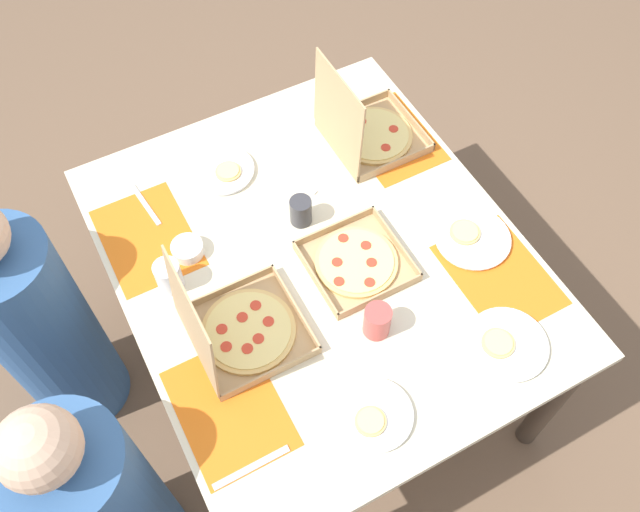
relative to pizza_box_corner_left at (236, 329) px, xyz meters
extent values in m
plane|color=brown|center=(0.13, -0.33, -0.80)|extent=(6.00, 6.00, 0.00)
cylinder|color=#3F3328|center=(-0.50, -0.86, -0.44)|extent=(0.07, 0.07, 0.72)
cylinder|color=#3F3328|center=(0.76, -0.86, -0.44)|extent=(0.07, 0.07, 0.72)
cylinder|color=#3F3328|center=(0.76, 0.20, -0.44)|extent=(0.07, 0.07, 0.72)
cube|color=beige|center=(0.13, -0.33, -0.07)|extent=(1.38, 1.17, 0.03)
cube|color=orange|center=(-0.18, -0.77, -0.05)|extent=(0.36, 0.26, 0.00)
cube|color=orange|center=(0.44, -0.77, -0.05)|extent=(0.36, 0.26, 0.00)
cube|color=orange|center=(-0.18, 0.11, -0.05)|extent=(0.36, 0.26, 0.00)
cube|color=orange|center=(0.44, 0.11, -0.05)|extent=(0.36, 0.26, 0.00)
cube|color=tan|center=(0.00, -0.03, -0.05)|extent=(0.30, 0.30, 0.01)
cube|color=tan|center=(-0.15, -0.03, -0.03)|extent=(0.01, 0.30, 0.03)
cube|color=tan|center=(0.15, -0.03, -0.03)|extent=(0.01, 0.30, 0.03)
cube|color=tan|center=(0.00, -0.18, -0.03)|extent=(0.30, 0.01, 0.03)
cube|color=tan|center=(0.00, 0.12, -0.03)|extent=(0.30, 0.01, 0.03)
cylinder|color=#E0B76B|center=(0.00, -0.03, -0.04)|extent=(0.27, 0.27, 0.01)
cylinder|color=#EFD67F|center=(0.00, -0.03, -0.03)|extent=(0.24, 0.24, 0.00)
cylinder|color=red|center=(0.04, -0.03, -0.03)|extent=(0.03, 0.03, 0.00)
cylinder|color=red|center=(0.03, 0.03, -0.03)|extent=(0.03, 0.03, 0.00)
cylinder|color=red|center=(-0.02, 0.04, -0.03)|extent=(0.03, 0.03, 0.00)
cylinder|color=red|center=(-0.05, -0.01, -0.03)|extent=(0.03, 0.03, 0.00)
cylinder|color=red|center=(-0.04, -0.04, -0.03)|extent=(0.03, 0.03, 0.00)
cylinder|color=red|center=(-0.01, -0.09, -0.03)|extent=(0.03, 0.03, 0.00)
cylinder|color=red|center=(0.06, -0.08, -0.03)|extent=(0.03, 0.03, 0.00)
cube|color=tan|center=(0.00, 0.11, 0.14)|extent=(0.30, 0.03, 0.30)
cube|color=tan|center=(0.47, -0.72, -0.05)|extent=(0.30, 0.30, 0.01)
cube|color=tan|center=(0.32, -0.72, -0.03)|extent=(0.01, 0.30, 0.03)
cube|color=tan|center=(0.61, -0.72, -0.03)|extent=(0.01, 0.30, 0.03)
cube|color=tan|center=(0.47, -0.86, -0.03)|extent=(0.30, 0.01, 0.03)
cube|color=tan|center=(0.47, -0.57, -0.03)|extent=(0.30, 0.01, 0.03)
cylinder|color=#E0B76B|center=(0.47, -0.72, -0.04)|extent=(0.26, 0.26, 0.01)
cylinder|color=#EFD67F|center=(0.47, -0.72, -0.03)|extent=(0.23, 0.23, 0.00)
cylinder|color=red|center=(0.54, -0.71, -0.03)|extent=(0.03, 0.03, 0.00)
cylinder|color=red|center=(0.47, -0.65, -0.03)|extent=(0.03, 0.03, 0.00)
cylinder|color=red|center=(0.39, -0.72, -0.03)|extent=(0.03, 0.03, 0.00)
cylinder|color=red|center=(0.45, -0.79, -0.03)|extent=(0.03, 0.03, 0.00)
cube|color=tan|center=(0.47, -0.57, 0.13)|extent=(0.30, 0.01, 0.30)
cube|color=tan|center=(0.06, -0.41, -0.05)|extent=(0.28, 0.28, 0.01)
cube|color=tan|center=(-0.08, -0.41, -0.03)|extent=(0.01, 0.28, 0.03)
cube|color=tan|center=(0.19, -0.41, -0.03)|extent=(0.01, 0.28, 0.03)
cube|color=tan|center=(0.06, -0.55, -0.03)|extent=(0.28, 0.01, 0.03)
cube|color=tan|center=(0.06, -0.27, -0.03)|extent=(0.28, 0.01, 0.03)
cylinder|color=#E0B76B|center=(0.06, -0.41, -0.04)|extent=(0.25, 0.25, 0.01)
cylinder|color=#EFD67F|center=(0.06, -0.41, -0.03)|extent=(0.22, 0.22, 0.00)
cylinder|color=red|center=(0.14, -0.42, -0.03)|extent=(0.03, 0.03, 0.00)
cylinder|color=red|center=(0.08, -0.36, -0.03)|extent=(0.03, 0.03, 0.00)
cylinder|color=red|center=(0.02, -0.33, -0.03)|extent=(0.03, 0.03, 0.00)
cylinder|color=red|center=(-0.03, -0.41, -0.03)|extent=(0.03, 0.03, 0.00)
cylinder|color=red|center=(0.03, -0.45, -0.03)|extent=(0.03, 0.03, 0.00)
cylinder|color=red|center=(0.09, -0.46, -0.03)|extent=(0.03, 0.03, 0.00)
cylinder|color=white|center=(-0.38, -0.65, -0.05)|extent=(0.22, 0.22, 0.01)
cylinder|color=white|center=(-0.38, -0.65, -0.04)|extent=(0.23, 0.23, 0.01)
cylinder|color=#E0B76B|center=(-0.36, -0.62, -0.03)|extent=(0.09, 0.09, 0.01)
cylinder|color=#EFD67F|center=(-0.36, -0.62, -0.03)|extent=(0.08, 0.08, 0.00)
cylinder|color=white|center=(0.57, -0.20, -0.05)|extent=(0.20, 0.20, 0.01)
cylinder|color=white|center=(0.57, -0.20, -0.04)|extent=(0.21, 0.21, 0.01)
cylinder|color=#E0B76B|center=(0.55, -0.22, -0.03)|extent=(0.08, 0.08, 0.01)
cylinder|color=#EFD67F|center=(0.55, -0.22, -0.03)|extent=(0.07, 0.07, 0.00)
cylinder|color=white|center=(-0.38, -0.22, -0.05)|extent=(0.20, 0.20, 0.01)
cylinder|color=white|center=(-0.38, -0.22, -0.04)|extent=(0.20, 0.20, 0.01)
cylinder|color=#E0B76B|center=(-0.39, -0.20, -0.03)|extent=(0.08, 0.08, 0.01)
cylinder|color=#EFD67F|center=(-0.39, -0.20, -0.03)|extent=(0.07, 0.07, 0.00)
cylinder|color=white|center=(-0.04, -0.77, -0.05)|extent=(0.22, 0.22, 0.01)
cylinder|color=white|center=(-0.04, -0.77, -0.04)|extent=(0.23, 0.23, 0.01)
cylinder|color=#E0B76B|center=(-0.01, -0.76, -0.03)|extent=(0.09, 0.09, 0.01)
cylinder|color=#EFD67F|center=(-0.01, -0.76, -0.03)|extent=(0.08, 0.08, 0.00)
cylinder|color=silver|center=(0.25, 0.10, 0.00)|extent=(0.08, 0.08, 0.10)
cylinder|color=#BF4742|center=(-0.16, -0.35, 0.00)|extent=(0.08, 0.08, 0.10)
cylinder|color=#333338|center=(0.28, -0.34, 0.00)|extent=(0.07, 0.07, 0.09)
cylinder|color=white|center=(0.33, 0.02, -0.03)|extent=(0.10, 0.10, 0.04)
cube|color=#B7B7BC|center=(0.45, -0.39, -0.05)|extent=(0.20, 0.10, 0.00)
cube|color=#B7B7BC|center=(-0.35, 0.12, -0.05)|extent=(0.02, 0.21, 0.00)
cube|color=#B7B7BC|center=(0.56, 0.07, -0.05)|extent=(0.19, 0.04, 0.00)
cylinder|color=#33598C|center=(-0.18, 0.52, -0.33)|extent=(0.32, 0.32, 0.94)
sphere|color=#D1A889|center=(-0.18, 0.52, 0.24)|extent=(0.19, 0.19, 0.19)
cylinder|color=#33598C|center=(0.44, 0.52, -0.33)|extent=(0.32, 0.32, 0.95)
camera|label=1|loc=(-0.85, 0.19, 1.67)|focal=38.12mm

